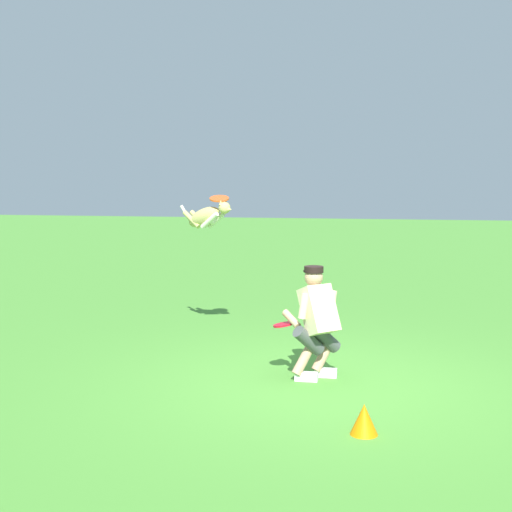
{
  "coord_description": "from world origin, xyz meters",
  "views": [
    {
      "loc": [
        -0.69,
        7.62,
        2.32
      ],
      "look_at": [
        0.96,
        -1.19,
        1.29
      ],
      "focal_mm": 49.46,
      "sensor_mm": 36.0,
      "label": 1
    }
  ],
  "objects_px": {
    "dog": "(207,216)",
    "frisbee_held": "(284,324)",
    "frisbee_flying": "(219,199)",
    "person": "(317,319)",
    "training_cone": "(364,419)"
  },
  "relations": [
    {
      "from": "dog",
      "to": "frisbee_held",
      "type": "relative_size",
      "value": 3.61
    },
    {
      "from": "frisbee_flying",
      "to": "frisbee_held",
      "type": "relative_size",
      "value": 1.09
    },
    {
      "from": "frisbee_flying",
      "to": "person",
      "type": "bearing_deg",
      "value": 129.56
    },
    {
      "from": "person",
      "to": "frisbee_flying",
      "type": "relative_size",
      "value": 4.67
    },
    {
      "from": "frisbee_held",
      "to": "training_cone",
      "type": "bearing_deg",
      "value": 119.9
    },
    {
      "from": "frisbee_flying",
      "to": "training_cone",
      "type": "height_order",
      "value": "frisbee_flying"
    },
    {
      "from": "dog",
      "to": "training_cone",
      "type": "xyz_separation_m",
      "value": [
        -2.4,
        3.66,
        -1.59
      ]
    },
    {
      "from": "frisbee_flying",
      "to": "frisbee_held",
      "type": "distance_m",
      "value": 2.62
    },
    {
      "from": "training_cone",
      "to": "person",
      "type": "bearing_deg",
      "value": -70.13
    },
    {
      "from": "dog",
      "to": "person",
      "type": "bearing_deg",
      "value": -19.65
    },
    {
      "from": "dog",
      "to": "frisbee_held",
      "type": "bearing_deg",
      "value": -25.58
    },
    {
      "from": "frisbee_flying",
      "to": "training_cone",
      "type": "distance_m",
      "value": 4.58
    },
    {
      "from": "person",
      "to": "dog",
      "type": "relative_size",
      "value": 1.41
    },
    {
      "from": "person",
      "to": "training_cone",
      "type": "relative_size",
      "value": 4.6
    },
    {
      "from": "frisbee_flying",
      "to": "frisbee_held",
      "type": "xyz_separation_m",
      "value": [
        -1.21,
        1.88,
        -1.38
      ]
    }
  ]
}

